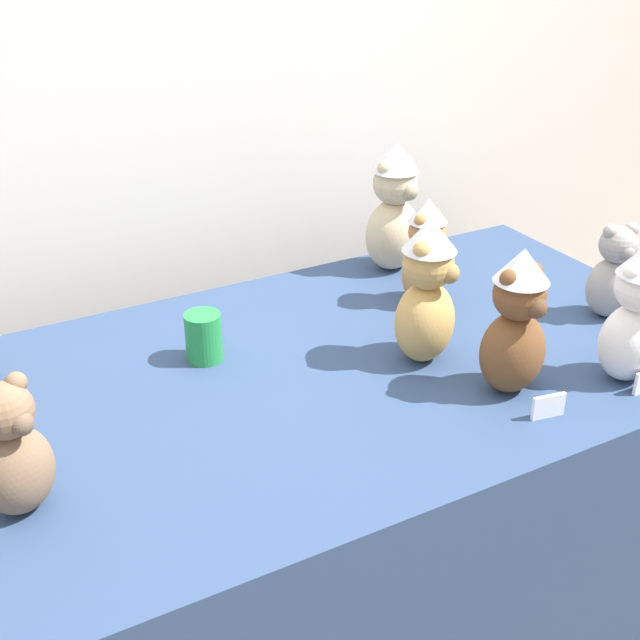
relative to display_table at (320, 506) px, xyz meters
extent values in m
cube|color=silver|center=(0.00, 0.74, 0.92)|extent=(7.00, 0.08, 2.60)
cube|color=navy|center=(0.00, 0.00, 0.00)|extent=(1.82, 0.98, 0.76)
ellipsoid|color=tan|center=(0.22, -0.07, 0.47)|extent=(0.19, 0.18, 0.18)
sphere|color=tan|center=(0.22, -0.07, 0.60)|extent=(0.11, 0.11, 0.11)
sphere|color=tan|center=(0.19, -0.08, 0.65)|extent=(0.04, 0.04, 0.04)
sphere|color=tan|center=(0.25, -0.05, 0.65)|extent=(0.04, 0.04, 0.04)
sphere|color=olive|center=(0.24, -0.11, 0.60)|extent=(0.05, 0.05, 0.05)
cone|color=silver|center=(0.22, -0.07, 0.67)|extent=(0.12, 0.12, 0.07)
ellipsoid|color=#B27A42|center=(0.38, 0.17, 0.45)|extent=(0.15, 0.14, 0.15)
sphere|color=#B27A42|center=(0.38, 0.17, 0.57)|extent=(0.09, 0.09, 0.09)
sphere|color=#B27A42|center=(0.36, 0.16, 0.60)|extent=(0.03, 0.03, 0.03)
sphere|color=#B27A42|center=(0.41, 0.18, 0.60)|extent=(0.03, 0.03, 0.03)
sphere|color=olive|center=(0.40, 0.13, 0.56)|extent=(0.04, 0.04, 0.04)
cone|color=silver|center=(0.38, 0.17, 0.62)|extent=(0.10, 0.10, 0.06)
ellipsoid|color=#CCB78E|center=(0.43, 0.38, 0.48)|extent=(0.18, 0.17, 0.19)
sphere|color=#CCB78E|center=(0.43, 0.38, 0.62)|extent=(0.12, 0.12, 0.12)
sphere|color=#CCB78E|center=(0.39, 0.37, 0.66)|extent=(0.04, 0.04, 0.04)
sphere|color=#CCB78E|center=(0.46, 0.39, 0.66)|extent=(0.04, 0.04, 0.04)
sphere|color=#9D8E71|center=(0.44, 0.33, 0.61)|extent=(0.05, 0.05, 0.05)
cone|color=silver|center=(0.43, 0.38, 0.69)|extent=(0.12, 0.12, 0.08)
ellipsoid|color=#7F6047|center=(-0.65, -0.16, 0.46)|extent=(0.16, 0.15, 0.16)
sphere|color=#7F6047|center=(-0.65, -0.16, 0.57)|extent=(0.09, 0.09, 0.09)
sphere|color=#7F6047|center=(-0.62, -0.14, 0.61)|extent=(0.04, 0.04, 0.04)
sphere|color=brown|center=(-0.63, -0.19, 0.56)|extent=(0.04, 0.04, 0.04)
ellipsoid|color=gray|center=(0.73, -0.11, 0.45)|extent=(0.14, 0.13, 0.15)
sphere|color=gray|center=(0.73, -0.11, 0.56)|extent=(0.09, 0.09, 0.09)
sphere|color=gray|center=(0.71, -0.10, 0.60)|extent=(0.03, 0.03, 0.03)
sphere|color=gray|center=(0.76, -0.12, 0.60)|extent=(0.03, 0.03, 0.03)
sphere|color=slate|center=(0.72, -0.15, 0.56)|extent=(0.04, 0.04, 0.04)
ellipsoid|color=brown|center=(0.30, -0.26, 0.47)|extent=(0.15, 0.13, 0.18)
sphere|color=brown|center=(0.30, -0.26, 0.60)|extent=(0.11, 0.11, 0.11)
sphere|color=brown|center=(0.27, -0.26, 0.64)|extent=(0.04, 0.04, 0.04)
sphere|color=brown|center=(0.34, -0.25, 0.64)|extent=(0.04, 0.04, 0.04)
sphere|color=brown|center=(0.31, -0.30, 0.59)|extent=(0.04, 0.04, 0.04)
cone|color=silver|center=(0.30, -0.26, 0.66)|extent=(0.11, 0.11, 0.07)
ellipsoid|color=white|center=(0.55, -0.34, 0.46)|extent=(0.14, 0.12, 0.17)
sphere|color=white|center=(0.52, -0.34, 0.63)|extent=(0.04, 0.04, 0.04)
cylinder|color=#238C3D|center=(-0.20, 0.16, 0.43)|extent=(0.08, 0.08, 0.11)
cube|color=white|center=(0.30, -0.37, 0.40)|extent=(0.07, 0.02, 0.05)
camera|label=1|loc=(-0.73, -1.34, 1.30)|focal=46.36mm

